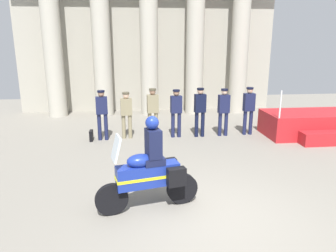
{
  "coord_description": "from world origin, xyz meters",
  "views": [
    {
      "loc": [
        -1.48,
        -5.23,
        3.24
      ],
      "look_at": [
        -0.6,
        2.98,
        1.06
      ],
      "focal_mm": 34.07,
      "sensor_mm": 36.0,
      "label": 1
    }
  ],
  "objects_px": {
    "officer_in_row_2": "(153,109)",
    "officer_in_row_4": "(200,108)",
    "officer_in_row_5": "(224,108)",
    "officer_in_row_3": "(176,109)",
    "officer_in_row_6": "(249,107)",
    "reviewing_stand": "(312,125)",
    "briefcase_on_ground": "(91,136)",
    "officer_in_row_0": "(102,111)",
    "officer_in_row_1": "(126,111)",
    "motorcycle_with_rider": "(151,171)"
  },
  "relations": [
    {
      "from": "officer_in_row_2",
      "to": "officer_in_row_4",
      "type": "xyz_separation_m",
      "value": [
        1.63,
        -0.07,
        -0.0
      ]
    },
    {
      "from": "officer_in_row_4",
      "to": "officer_in_row_5",
      "type": "bearing_deg",
      "value": 176.94
    },
    {
      "from": "officer_in_row_3",
      "to": "officer_in_row_4",
      "type": "relative_size",
      "value": 0.97
    },
    {
      "from": "officer_in_row_3",
      "to": "officer_in_row_6",
      "type": "relative_size",
      "value": 0.98
    },
    {
      "from": "reviewing_stand",
      "to": "briefcase_on_ground",
      "type": "xyz_separation_m",
      "value": [
        -7.72,
        0.23,
        -0.23
      ]
    },
    {
      "from": "officer_in_row_0",
      "to": "officer_in_row_2",
      "type": "height_order",
      "value": "officer_in_row_2"
    },
    {
      "from": "officer_in_row_1",
      "to": "briefcase_on_ground",
      "type": "relative_size",
      "value": 4.48
    },
    {
      "from": "officer_in_row_0",
      "to": "briefcase_on_ground",
      "type": "bearing_deg",
      "value": 3.99
    },
    {
      "from": "reviewing_stand",
      "to": "officer_in_row_4",
      "type": "height_order",
      "value": "reviewing_stand"
    },
    {
      "from": "officer_in_row_5",
      "to": "officer_in_row_4",
      "type": "bearing_deg",
      "value": -3.06
    },
    {
      "from": "officer_in_row_1",
      "to": "officer_in_row_3",
      "type": "bearing_deg",
      "value": 173.39
    },
    {
      "from": "officer_in_row_3",
      "to": "officer_in_row_6",
      "type": "xyz_separation_m",
      "value": [
        2.61,
        0.06,
        0.02
      ]
    },
    {
      "from": "officer_in_row_4",
      "to": "officer_in_row_6",
      "type": "height_order",
      "value": "officer_in_row_4"
    },
    {
      "from": "officer_in_row_3",
      "to": "officer_in_row_5",
      "type": "distance_m",
      "value": 1.68
    },
    {
      "from": "officer_in_row_0",
      "to": "officer_in_row_5",
      "type": "xyz_separation_m",
      "value": [
        4.19,
        0.06,
        -0.02
      ]
    },
    {
      "from": "officer_in_row_3",
      "to": "motorcycle_with_rider",
      "type": "distance_m",
      "value": 4.99
    },
    {
      "from": "motorcycle_with_rider",
      "to": "officer_in_row_4",
      "type": "bearing_deg",
      "value": -125.04
    },
    {
      "from": "officer_in_row_0",
      "to": "officer_in_row_4",
      "type": "relative_size",
      "value": 0.99
    },
    {
      "from": "officer_in_row_1",
      "to": "officer_in_row_4",
      "type": "relative_size",
      "value": 0.94
    },
    {
      "from": "officer_in_row_3",
      "to": "motorcycle_with_rider",
      "type": "xyz_separation_m",
      "value": [
        -1.13,
        -4.86,
        -0.2
      ]
    },
    {
      "from": "reviewing_stand",
      "to": "officer_in_row_6",
      "type": "relative_size",
      "value": 1.93
    },
    {
      "from": "officer_in_row_1",
      "to": "reviewing_stand",
      "type": "bearing_deg",
      "value": 171.18
    },
    {
      "from": "officer_in_row_1",
      "to": "motorcycle_with_rider",
      "type": "distance_m",
      "value": 4.93
    },
    {
      "from": "briefcase_on_ground",
      "to": "officer_in_row_0",
      "type": "bearing_deg",
      "value": 9.32
    },
    {
      "from": "reviewing_stand",
      "to": "officer_in_row_6",
      "type": "distance_m",
      "value": 2.33
    },
    {
      "from": "reviewing_stand",
      "to": "officer_in_row_0",
      "type": "bearing_deg",
      "value": 177.68
    },
    {
      "from": "officer_in_row_4",
      "to": "officer_in_row_5",
      "type": "xyz_separation_m",
      "value": [
        0.85,
        0.03,
        -0.03
      ]
    },
    {
      "from": "officer_in_row_0",
      "to": "motorcycle_with_rider",
      "type": "distance_m",
      "value": 5.0
    },
    {
      "from": "reviewing_stand",
      "to": "officer_in_row_6",
      "type": "bearing_deg",
      "value": 169.31
    },
    {
      "from": "officer_in_row_3",
      "to": "briefcase_on_ground",
      "type": "xyz_separation_m",
      "value": [
        -2.9,
        -0.13,
        -0.81
      ]
    },
    {
      "from": "officer_in_row_5",
      "to": "officer_in_row_6",
      "type": "distance_m",
      "value": 0.93
    },
    {
      "from": "officer_in_row_0",
      "to": "officer_in_row_2",
      "type": "bearing_deg",
      "value": 178.04
    },
    {
      "from": "officer_in_row_4",
      "to": "motorcycle_with_rider",
      "type": "distance_m",
      "value": 5.21
    },
    {
      "from": "officer_in_row_3",
      "to": "officer_in_row_4",
      "type": "xyz_separation_m",
      "value": [
        0.83,
        -0.03,
        0.03
      ]
    },
    {
      "from": "officer_in_row_6",
      "to": "motorcycle_with_rider",
      "type": "height_order",
      "value": "motorcycle_with_rider"
    },
    {
      "from": "reviewing_stand",
      "to": "officer_in_row_3",
      "type": "xyz_separation_m",
      "value": [
        -4.82,
        0.36,
        0.58
      ]
    },
    {
      "from": "officer_in_row_1",
      "to": "officer_in_row_2",
      "type": "distance_m",
      "value": 0.9
    },
    {
      "from": "officer_in_row_0",
      "to": "officer_in_row_3",
      "type": "relative_size",
      "value": 1.01
    },
    {
      "from": "officer_in_row_1",
      "to": "officer_in_row_5",
      "type": "height_order",
      "value": "officer_in_row_5"
    },
    {
      "from": "officer_in_row_0",
      "to": "officer_in_row_6",
      "type": "xyz_separation_m",
      "value": [
        5.12,
        0.12,
        0.0
      ]
    },
    {
      "from": "reviewing_stand",
      "to": "officer_in_row_0",
      "type": "height_order",
      "value": "reviewing_stand"
    },
    {
      "from": "officer_in_row_6",
      "to": "officer_in_row_5",
      "type": "bearing_deg",
      "value": -1.78
    },
    {
      "from": "officer_in_row_4",
      "to": "motorcycle_with_rider",
      "type": "bearing_deg",
      "value": 62.55
    },
    {
      "from": "briefcase_on_ground",
      "to": "officer_in_row_4",
      "type": "bearing_deg",
      "value": 1.44
    },
    {
      "from": "officer_in_row_0",
      "to": "officer_in_row_4",
      "type": "height_order",
      "value": "officer_in_row_4"
    },
    {
      "from": "officer_in_row_1",
      "to": "officer_in_row_2",
      "type": "relative_size",
      "value": 0.94
    },
    {
      "from": "officer_in_row_5",
      "to": "officer_in_row_2",
      "type": "bearing_deg",
      "value": -6.19
    },
    {
      "from": "officer_in_row_2",
      "to": "officer_in_row_4",
      "type": "height_order",
      "value": "same"
    },
    {
      "from": "officer_in_row_4",
      "to": "briefcase_on_ground",
      "type": "height_order",
      "value": "officer_in_row_4"
    },
    {
      "from": "reviewing_stand",
      "to": "officer_in_row_1",
      "type": "height_order",
      "value": "reviewing_stand"
    }
  ]
}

